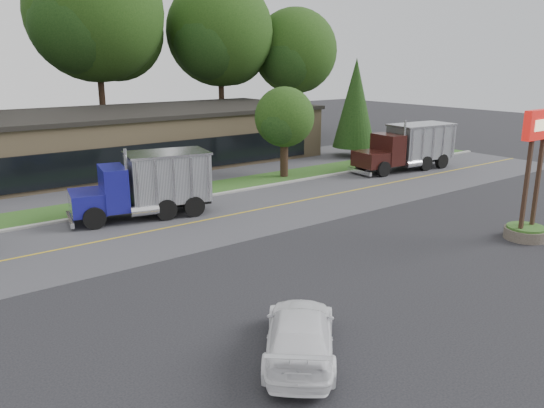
{
  "coord_description": "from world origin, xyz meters",
  "views": [
    {
      "loc": [
        -12.98,
        -14.1,
        8.01
      ],
      "look_at": [
        0.8,
        4.21,
        1.8
      ],
      "focal_mm": 35.0,
      "sensor_mm": 36.0,
      "label": 1
    }
  ],
  "objects": [
    {
      "name": "far_parking",
      "position": [
        0.0,
        20.0,
        0.0
      ],
      "size": [
        60.0,
        7.0,
        0.02
      ],
      "primitive_type": "cube",
      "color": "#535358",
      "rests_on": "ground"
    },
    {
      "name": "tree_far_d",
      "position": [
        16.17,
        33.13,
        10.24
      ],
      "size": [
        11.25,
        10.59,
        16.05
      ],
      "color": "#382619",
      "rests_on": "ground"
    },
    {
      "name": "tree_far_e",
      "position": [
        24.14,
        31.11,
        8.58
      ],
      "size": [
        9.42,
        8.87,
        13.44
      ],
      "color": "#382619",
      "rests_on": "ground"
    },
    {
      "name": "center_line",
      "position": [
        0.0,
        9.0,
        0.0
      ],
      "size": [
        60.0,
        0.12,
        0.01
      ],
      "primitive_type": "cube",
      "color": "gold",
      "rests_on": "ground"
    },
    {
      "name": "evergreen_right",
      "position": [
        20.0,
        18.0,
        4.54
      ],
      "size": [
        3.64,
        3.64,
        8.26
      ],
      "color": "#382619",
      "rests_on": "ground"
    },
    {
      "name": "tree_verge",
      "position": [
        10.07,
        15.05,
        4.02
      ],
      "size": [
        4.43,
        4.17,
        6.32
      ],
      "color": "#382619",
      "rests_on": "ground"
    },
    {
      "name": "road",
      "position": [
        0.0,
        9.0,
        0.0
      ],
      "size": [
        60.0,
        8.0,
        0.02
      ],
      "primitive_type": "cube",
      "color": "#535358",
      "rests_on": "ground"
    },
    {
      "name": "dump_truck_blue",
      "position": [
        -1.82,
        11.46,
        1.8
      ],
      "size": [
        7.46,
        3.94,
        3.36
      ],
      "rotation": [
        0.0,
        0.0,
        2.94
      ],
      "color": "black",
      "rests_on": "ground"
    },
    {
      "name": "rally_car",
      "position": [
        -4.39,
        -3.98,
        0.68
      ],
      "size": [
        4.53,
        4.81,
        1.37
      ],
      "primitive_type": "imported",
      "rotation": [
        0.0,
        0.0,
        2.43
      ],
      "color": "white",
      "rests_on": "ground"
    },
    {
      "name": "tree_far_c",
      "position": [
        4.19,
        34.15,
        11.45
      ],
      "size": [
        12.58,
        11.84,
        17.94
      ],
      "color": "#382619",
      "rests_on": "ground"
    },
    {
      "name": "bilo_sign",
      "position": [
        10.5,
        -2.5,
        2.02
      ],
      "size": [
        2.2,
        1.9,
        5.95
      ],
      "color": "#6B6054",
      "rests_on": "ground"
    },
    {
      "name": "strip_mall",
      "position": [
        2.0,
        26.0,
        2.0
      ],
      "size": [
        32.0,
        12.0,
        4.0
      ],
      "primitive_type": "cube",
      "color": "#977E5C",
      "rests_on": "ground"
    },
    {
      "name": "dump_truck_maroon",
      "position": [
        19.23,
        11.43,
        1.81
      ],
      "size": [
        8.6,
        3.45,
        3.36
      ],
      "rotation": [
        0.0,
        0.0,
        3.04
      ],
      "color": "black",
      "rests_on": "ground"
    },
    {
      "name": "grass_verge",
      "position": [
        0.0,
        15.0,
        0.0
      ],
      "size": [
        60.0,
        3.4,
        0.03
      ],
      "primitive_type": "cube",
      "color": "#255B1F",
      "rests_on": "ground"
    },
    {
      "name": "ground",
      "position": [
        0.0,
        0.0,
        0.0
      ],
      "size": [
        140.0,
        140.0,
        0.0
      ],
      "primitive_type": "plane",
      "color": "#2D2D31",
      "rests_on": "ground"
    },
    {
      "name": "curb",
      "position": [
        0.0,
        13.2,
        0.0
      ],
      "size": [
        60.0,
        0.3,
        0.12
      ],
      "primitive_type": "cube",
      "color": "#9E9E99",
      "rests_on": "ground"
    }
  ]
}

